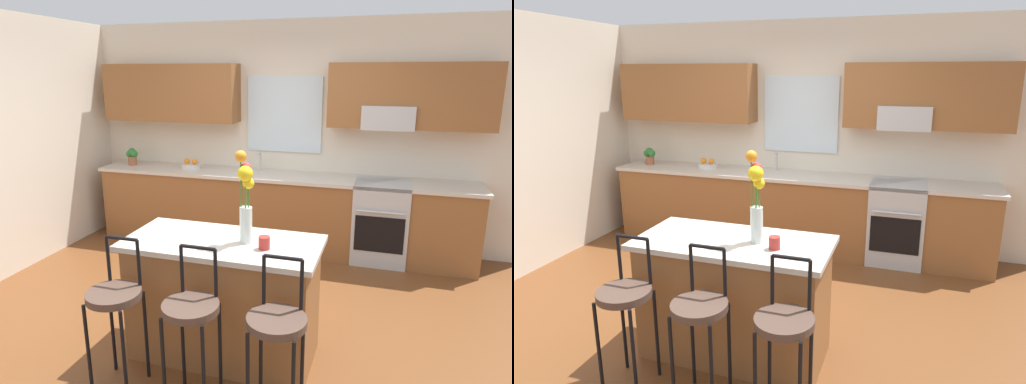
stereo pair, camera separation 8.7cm
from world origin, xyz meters
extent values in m
plane|color=brown|center=(0.00, 0.00, 0.00)|extent=(14.00, 14.00, 0.00)
cube|color=beige|center=(-2.56, 0.30, 1.35)|extent=(0.12, 4.60, 2.70)
cube|color=beige|center=(0.00, 2.06, 1.35)|extent=(5.60, 0.12, 2.70)
cube|color=brown|center=(-1.43, 1.83, 1.85)|extent=(1.74, 0.34, 0.70)
cube|color=brown|center=(1.43, 1.83, 1.85)|extent=(1.74, 0.34, 0.70)
cube|color=silver|center=(0.00, 1.99, 1.60)|extent=(0.92, 0.03, 0.90)
cube|color=#B7BABC|center=(1.22, 1.80, 1.62)|extent=(0.56, 0.36, 0.26)
cube|color=brown|center=(0.00, 1.70, 0.44)|extent=(4.50, 0.60, 0.88)
cube|color=beige|center=(0.00, 1.70, 0.90)|extent=(4.56, 0.64, 0.04)
cube|color=#B7BABC|center=(-0.26, 1.70, 0.85)|extent=(0.54, 0.38, 0.11)
cylinder|color=#B7BABC|center=(-0.26, 1.86, 1.03)|extent=(0.02, 0.02, 0.22)
cylinder|color=#B7BABC|center=(-0.26, 1.80, 1.14)|extent=(0.02, 0.12, 0.02)
cube|color=#B7BABC|center=(1.22, 1.68, 0.46)|extent=(0.60, 0.60, 0.92)
cube|color=black|center=(1.22, 1.38, 0.40)|extent=(0.52, 0.02, 0.40)
cylinder|color=#B7BABC|center=(1.22, 1.35, 0.66)|extent=(0.50, 0.02, 0.02)
cube|color=brown|center=(0.16, -0.54, 0.44)|extent=(1.34, 0.60, 0.88)
cube|color=beige|center=(0.16, -0.54, 0.90)|extent=(1.42, 0.68, 0.04)
cylinder|color=black|center=(-0.52, -1.23, 0.33)|extent=(0.02, 0.02, 0.66)
cylinder|color=black|center=(-0.25, -1.23, 0.33)|extent=(0.02, 0.02, 0.66)
cylinder|color=black|center=(-0.52, -0.96, 0.33)|extent=(0.02, 0.02, 0.66)
cylinder|color=black|center=(-0.25, -0.96, 0.33)|extent=(0.02, 0.02, 0.66)
cylinder|color=#4C382D|center=(-0.39, -1.10, 0.69)|extent=(0.36, 0.36, 0.05)
cylinder|color=black|center=(-0.51, -0.96, 0.87)|extent=(0.02, 0.02, 0.32)
cylinder|color=black|center=(-0.27, -0.96, 0.87)|extent=(0.02, 0.02, 0.32)
cylinder|color=black|center=(-0.39, -0.96, 1.03)|extent=(0.23, 0.02, 0.02)
cylinder|color=black|center=(0.03, -1.23, 0.33)|extent=(0.02, 0.02, 0.66)
cylinder|color=black|center=(0.30, -1.23, 0.33)|extent=(0.02, 0.02, 0.66)
cylinder|color=black|center=(0.03, -0.96, 0.33)|extent=(0.02, 0.02, 0.66)
cylinder|color=black|center=(0.30, -0.96, 0.33)|extent=(0.02, 0.02, 0.66)
cylinder|color=#4C382D|center=(0.16, -1.10, 0.69)|extent=(0.36, 0.36, 0.05)
cylinder|color=black|center=(0.04, -0.96, 0.87)|extent=(0.02, 0.02, 0.32)
cylinder|color=black|center=(0.28, -0.96, 0.87)|extent=(0.02, 0.02, 0.32)
cylinder|color=black|center=(0.16, -0.96, 1.03)|extent=(0.23, 0.02, 0.02)
cylinder|color=black|center=(0.58, -1.23, 0.33)|extent=(0.02, 0.02, 0.66)
cylinder|color=black|center=(0.58, -0.96, 0.33)|extent=(0.02, 0.02, 0.66)
cylinder|color=black|center=(0.85, -0.96, 0.33)|extent=(0.02, 0.02, 0.66)
cylinder|color=#4C382D|center=(0.71, -1.10, 0.69)|extent=(0.36, 0.36, 0.05)
cylinder|color=black|center=(0.59, -0.96, 0.87)|extent=(0.02, 0.02, 0.32)
cylinder|color=black|center=(0.83, -0.96, 0.87)|extent=(0.02, 0.02, 0.32)
cylinder|color=black|center=(0.71, -0.96, 1.03)|extent=(0.23, 0.02, 0.02)
cylinder|color=silver|center=(0.33, -0.52, 1.05)|extent=(0.09, 0.09, 0.26)
cylinder|color=#3D722D|center=(0.35, -0.52, 1.18)|extent=(0.01, 0.01, 0.36)
sphere|color=yellow|center=(0.35, -0.52, 1.35)|extent=(0.08, 0.08, 0.08)
cylinder|color=#3D722D|center=(0.32, -0.49, 1.23)|extent=(0.01, 0.01, 0.45)
sphere|color=red|center=(0.32, -0.49, 1.45)|extent=(0.08, 0.08, 0.08)
cylinder|color=#3D722D|center=(0.30, -0.51, 1.27)|extent=(0.01, 0.01, 0.54)
sphere|color=orange|center=(0.30, -0.51, 1.54)|extent=(0.08, 0.08, 0.08)
cylinder|color=#3D722D|center=(0.34, -0.55, 1.21)|extent=(0.01, 0.01, 0.43)
sphere|color=yellow|center=(0.34, -0.55, 1.43)|extent=(0.11, 0.11, 0.11)
cylinder|color=#A52D28|center=(0.49, -0.60, 0.97)|extent=(0.08, 0.08, 0.09)
cylinder|color=silver|center=(-1.13, 1.70, 0.95)|extent=(0.24, 0.24, 0.06)
sphere|color=orange|center=(-1.08, 1.70, 1.01)|extent=(0.07, 0.07, 0.07)
sphere|color=orange|center=(-1.19, 1.70, 1.01)|extent=(0.07, 0.07, 0.07)
cylinder|color=#9E5B3D|center=(-1.97, 1.70, 0.98)|extent=(0.11, 0.11, 0.11)
sphere|color=#2D7A33|center=(-1.97, 1.70, 1.09)|extent=(0.10, 0.10, 0.10)
sphere|color=#2D7A33|center=(-2.01, 1.71, 1.06)|extent=(0.10, 0.10, 0.10)
sphere|color=#2D7A33|center=(-1.93, 1.69, 1.07)|extent=(0.09, 0.09, 0.09)
camera|label=1|loc=(1.28, -3.36, 2.09)|focal=31.38mm
camera|label=2|loc=(1.36, -3.33, 2.09)|focal=31.38mm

